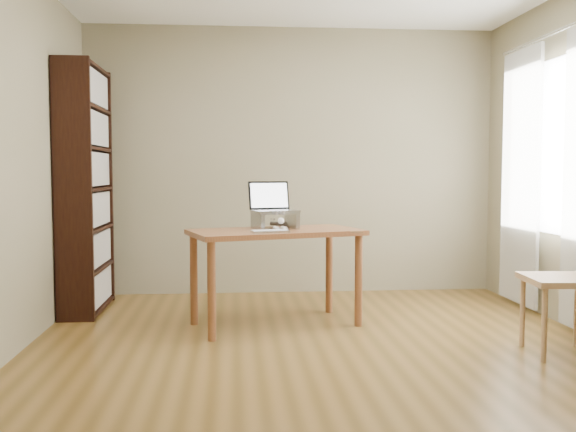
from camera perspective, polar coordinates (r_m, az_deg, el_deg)
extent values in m
cube|color=brown|center=(4.27, 3.15, -12.49)|extent=(4.00, 4.50, 0.02)
cube|color=#7F7955|center=(6.34, 0.35, 4.88)|extent=(4.00, 0.02, 2.60)
cube|color=#7F7955|center=(1.89, 12.97, 6.87)|extent=(4.00, 0.02, 2.60)
cube|color=white|center=(5.49, 23.00, 5.75)|extent=(0.01, 1.80, 1.40)
cube|color=black|center=(5.33, -18.60, 2.15)|extent=(0.30, 0.04, 2.10)
cube|color=black|center=(6.17, -16.71, 2.42)|extent=(0.30, 0.04, 2.10)
cube|color=black|center=(5.78, -18.94, 2.27)|extent=(0.02, 0.90, 2.10)
cube|color=black|center=(5.86, -17.37, -7.71)|extent=(0.30, 0.84, 0.02)
cube|color=black|center=(5.83, -17.12, -6.08)|extent=(0.20, 0.78, 0.28)
cube|color=black|center=(5.81, -17.44, -4.43)|extent=(0.30, 0.84, 0.03)
cube|color=black|center=(5.78, -17.19, -2.76)|extent=(0.20, 0.78, 0.28)
cube|color=black|center=(5.77, -17.51, -1.08)|extent=(0.30, 0.84, 0.02)
cube|color=black|center=(5.75, -17.26, 0.61)|extent=(0.20, 0.78, 0.28)
cube|color=black|center=(5.75, -17.58, 2.30)|extent=(0.30, 0.84, 0.02)
cube|color=black|center=(5.74, -17.33, 4.00)|extent=(0.20, 0.78, 0.28)
cube|color=black|center=(5.75, -17.66, 5.68)|extent=(0.30, 0.84, 0.02)
cube|color=black|center=(5.75, -17.40, 7.39)|extent=(0.20, 0.78, 0.28)
cube|color=black|center=(5.77, -17.73, 9.06)|extent=(0.30, 0.84, 0.02)
cube|color=black|center=(5.78, -17.47, 10.75)|extent=(0.20, 0.78, 0.28)
cube|color=black|center=(5.81, -17.80, 12.40)|extent=(0.30, 0.84, 0.03)
cube|color=white|center=(5.95, 19.95, 3.26)|extent=(0.03, 0.70, 2.20)
cylinder|color=silver|center=(5.56, 22.69, 14.86)|extent=(0.03, 1.90, 0.03)
cube|color=brown|center=(4.97, -1.10, -1.46)|extent=(1.43, 1.00, 0.04)
cylinder|color=brown|center=(5.27, -7.69, -5.29)|extent=(0.06, 0.06, 0.71)
cylinder|color=brown|center=(5.34, 5.03, -5.14)|extent=(0.06, 0.06, 0.71)
cylinder|color=brown|center=(4.75, -8.00, -6.31)|extent=(0.06, 0.06, 0.71)
cylinder|color=brown|center=(4.83, 6.11, -6.12)|extent=(0.06, 0.06, 0.71)
cube|color=silver|center=(5.03, -2.81, -0.48)|extent=(0.03, 0.25, 0.12)
cube|color=silver|center=(5.05, 0.48, -0.46)|extent=(0.03, 0.25, 0.12)
cube|color=silver|center=(5.03, -1.16, 0.28)|extent=(0.32, 0.25, 0.01)
cube|color=silver|center=(5.03, -1.16, 0.44)|extent=(0.39, 0.33, 0.02)
cube|color=black|center=(5.16, -1.26, 1.86)|extent=(0.34, 0.15, 0.22)
cube|color=white|center=(5.16, -1.26, 1.86)|extent=(0.31, 0.13, 0.19)
cube|color=silver|center=(4.74, -1.60, -1.38)|extent=(0.30, 0.18, 0.02)
cube|color=silver|center=(4.74, -1.60, -1.27)|extent=(0.27, 0.15, 0.00)
cylinder|color=brown|center=(4.76, 6.14, -1.44)|extent=(0.09, 0.09, 0.01)
ellipsoid|color=#4A443A|center=(5.07, -1.15, -0.30)|extent=(0.19, 0.42, 0.14)
ellipsoid|color=#4A443A|center=(5.18, -1.23, -0.27)|extent=(0.17, 0.18, 0.13)
ellipsoid|color=#4A443A|center=(4.88, -1.00, -0.20)|extent=(0.11, 0.11, 0.10)
ellipsoid|color=silver|center=(4.92, -1.03, -0.62)|extent=(0.10, 0.10, 0.09)
sphere|color=silver|center=(4.84, -0.97, -0.43)|extent=(0.05, 0.05, 0.05)
cone|color=#4A443A|center=(4.88, -1.33, 0.36)|extent=(0.04, 0.04, 0.05)
cone|color=#4A443A|center=(4.88, -0.68, 0.36)|extent=(0.04, 0.04, 0.05)
cylinder|color=silver|center=(4.87, -1.35, -1.13)|extent=(0.03, 0.10, 0.03)
cylinder|color=silver|center=(4.87, -0.64, -1.13)|extent=(0.03, 0.10, 0.03)
cylinder|color=#4A443A|center=(5.21, -0.25, -0.74)|extent=(0.15, 0.23, 0.03)
cube|color=tan|center=(4.58, 23.20, -5.23)|extent=(0.50, 0.50, 0.04)
cylinder|color=tan|center=(4.38, 22.10, -8.90)|extent=(0.04, 0.04, 0.49)
cylinder|color=tan|center=(4.71, 20.02, -7.96)|extent=(0.04, 0.04, 0.49)
cylinder|color=tan|center=(4.87, 24.04, -7.66)|extent=(0.04, 0.04, 0.49)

